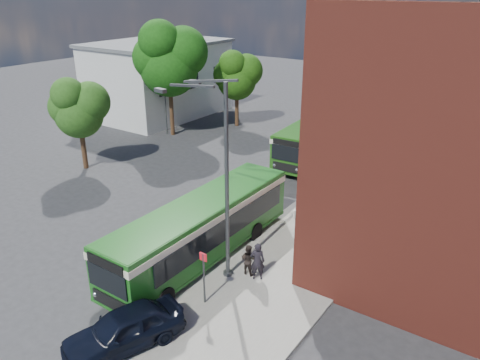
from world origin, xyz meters
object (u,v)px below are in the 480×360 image
Objects in this scene: street_lamp at (220,180)px; parked_car at (124,329)px; bus_rear at (319,134)px; bus_front at (202,225)px.

parked_car is (-0.04, -5.87, -3.88)m from street_lamp.
bus_rear is 23.48m from parked_car.
parked_car is (3.52, -23.20, -0.92)m from bus_rear.
bus_front is at bearing -83.43° from bus_rear.
street_lamp is 3.44m from bus_front.
street_lamp is 2.02× the size of parked_car.
bus_rear is at bearing 96.57° from bus_front.
street_lamp reaches higher than parked_car.
street_lamp is at bearing 109.46° from parked_car.
bus_rear is (-3.56, 17.33, -2.96)m from street_lamp.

